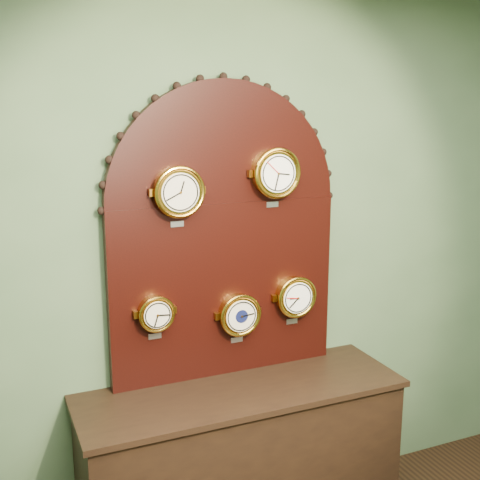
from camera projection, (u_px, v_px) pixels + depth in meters
name	position (u px, v px, depth m)	size (l,w,h in m)	color
wall_back	(221.00, 264.00, 3.17)	(4.00, 4.00, 0.00)	#496444
shop_counter	(242.00, 466.00, 3.15)	(1.60, 0.50, 0.80)	black
display_board	(224.00, 223.00, 3.08)	(1.26, 0.06, 1.53)	black
roman_clock	(179.00, 192.00, 2.88)	(0.25, 0.08, 0.30)	gold
arabic_clock	(276.00, 173.00, 3.06)	(0.26, 0.08, 0.31)	gold
hygrometer	(156.00, 313.00, 2.96)	(0.18, 0.08, 0.23)	gold
barometer	(239.00, 314.00, 3.14)	(0.22, 0.08, 0.28)	gold
tide_clock	(295.00, 296.00, 3.25)	(0.23, 0.08, 0.28)	gold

